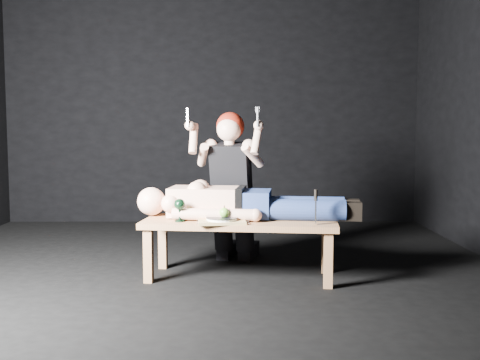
{
  "coord_description": "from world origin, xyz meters",
  "views": [
    {
      "loc": [
        0.3,
        -4.48,
        1.14
      ],
      "look_at": [
        0.33,
        -0.12,
        0.75
      ],
      "focal_mm": 42.62,
      "sensor_mm": 36.0,
      "label": 1
    }
  ],
  "objects": [
    {
      "name": "spoon_flat",
      "position": [
        0.36,
        -0.27,
        0.45
      ],
      "size": [
        0.07,
        0.15,
        0.01
      ],
      "primitive_type": "cube",
      "rotation": [
        0.0,
        0.0,
        0.36
      ],
      "color": "#B2B2B7",
      "rests_on": "table"
    },
    {
      "name": "goblet",
      "position": [
        -0.13,
        -0.26,
        0.54
      ],
      "size": [
        0.09,
        0.09,
        0.17
      ],
      "primitive_type": null,
      "rotation": [
        0.0,
        0.0,
        -0.12
      ],
      "color": "black",
      "rests_on": "table"
    },
    {
      "name": "lying_man",
      "position": [
        0.39,
        -0.07,
        0.59
      ],
      "size": [
        1.65,
        0.67,
        0.29
      ],
      "primitive_type": null,
      "rotation": [
        0.0,
        0.0,
        -0.12
      ],
      "color": "#E5B196",
      "rests_on": "table"
    },
    {
      "name": "knife_flat",
      "position": [
        0.38,
        -0.33,
        0.45
      ],
      "size": [
        0.03,
        0.16,
        0.01
      ],
      "primitive_type": "cube",
      "rotation": [
        0.0,
        0.0,
        0.1
      ],
      "color": "#B2B2B7",
      "rests_on": "table"
    },
    {
      "name": "back_wall",
      "position": [
        0.0,
        2.5,
        1.5
      ],
      "size": [
        5.0,
        0.0,
        5.0
      ],
      "primitive_type": "plane",
      "rotation": [
        1.57,
        0.0,
        0.0
      ],
      "color": "black",
      "rests_on": "ground"
    },
    {
      "name": "fork_flat",
      "position": [
        0.01,
        -0.31,
        0.45
      ],
      "size": [
        0.02,
        0.16,
        0.01
      ],
      "primitive_type": "cube",
      "rotation": [
        0.0,
        0.0,
        0.04
      ],
      "color": "#B2B2B7",
      "rests_on": "table"
    },
    {
      "name": "carving_knife",
      "position": [
        0.87,
        -0.4,
        0.58
      ],
      "size": [
        0.04,
        0.04,
        0.26
      ],
      "primitive_type": null,
      "rotation": [
        0.0,
        0.0,
        -0.12
      ],
      "color": "#B2B2B7",
      "rests_on": "table"
    },
    {
      "name": "table",
      "position": [
        0.33,
        -0.17,
        0.23
      ],
      "size": [
        1.52,
        0.72,
        0.45
      ],
      "primitive_type": "cube",
      "rotation": [
        0.0,
        0.0,
        -0.12
      ],
      "color": "#A36D41",
      "rests_on": "ground"
    },
    {
      "name": "kneeling_woman",
      "position": [
        0.27,
        0.37,
        0.66
      ],
      "size": [
        0.88,
        0.94,
        1.32
      ],
      "primitive_type": null,
      "rotation": [
        0.0,
        0.0,
        -0.26
      ],
      "color": "black",
      "rests_on": "ground"
    },
    {
      "name": "serving_tray",
      "position": [
        0.19,
        -0.32,
        0.46
      ],
      "size": [
        0.36,
        0.28,
        0.02
      ],
      "primitive_type": "cube",
      "rotation": [
        0.0,
        0.0,
        0.09
      ],
      "color": "tan",
      "rests_on": "table"
    },
    {
      "name": "plate",
      "position": [
        0.19,
        -0.32,
        0.48
      ],
      "size": [
        0.25,
        0.25,
        0.02
      ],
      "primitive_type": "cylinder",
      "rotation": [
        0.0,
        0.0,
        0.09
      ],
      "color": "white",
      "rests_on": "serving_tray"
    },
    {
      "name": "apple",
      "position": [
        0.21,
        -0.31,
        0.53
      ],
      "size": [
        0.07,
        0.07,
        0.07
      ],
      "primitive_type": "sphere",
      "color": "green",
      "rests_on": "plate"
    },
    {
      "name": "ground",
      "position": [
        0.0,
        0.0,
        0.0
      ],
      "size": [
        5.0,
        5.0,
        0.0
      ],
      "primitive_type": "plane",
      "color": "black",
      "rests_on": "ground"
    }
  ]
}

